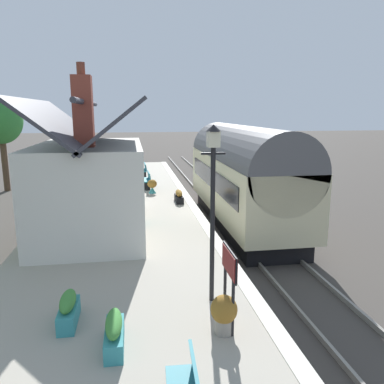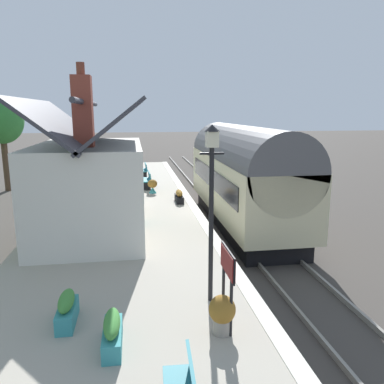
{
  "view_description": "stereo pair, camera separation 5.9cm",
  "coord_description": "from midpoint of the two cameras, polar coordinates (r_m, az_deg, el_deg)",
  "views": [
    {
      "loc": [
        -15.1,
        3.77,
        4.87
      ],
      "look_at": [
        -0.88,
        1.5,
        1.84
      ],
      "focal_mm": 35.66,
      "sensor_mm": 36.0,
      "label": 1
    },
    {
      "loc": [
        -15.1,
        3.71,
        4.87
      ],
      "look_at": [
        -0.88,
        1.5,
        1.84
      ],
      "focal_mm": 35.66,
      "sensor_mm": 36.0,
      "label": 2
    }
  ],
  "objects": [
    {
      "name": "planter_under_sign",
      "position": [
        17.33,
        -2.06,
        -0.65
      ],
      "size": [
        1.03,
        0.32,
        0.57
      ],
      "color": "black",
      "rests_on": "platform"
    },
    {
      "name": "rail_near",
      "position": [
        16.73,
        10.07,
        -4.98
      ],
      "size": [
        52.0,
        0.08,
        0.14
      ],
      "primitive_type": "cube",
      "color": "gray",
      "rests_on": "ground"
    },
    {
      "name": "ground_plane",
      "position": [
        16.3,
        4.64,
        -5.54
      ],
      "size": [
        160.0,
        160.0,
        0.0
      ],
      "primitive_type": "plane",
      "color": "#423D38"
    },
    {
      "name": "planter_edge_near",
      "position": [
        8.06,
        -18.21,
        -16.34
      ],
      "size": [
        0.98,
        0.32,
        0.62
      ],
      "color": "teal",
      "rests_on": "platform"
    },
    {
      "name": "planter_corner_building",
      "position": [
        19.32,
        -6.07,
        0.91
      ],
      "size": [
        0.48,
        0.48,
        0.7
      ],
      "color": "teal",
      "rests_on": "platform"
    },
    {
      "name": "rail_far",
      "position": [
        16.32,
        5.26,
        -5.27
      ],
      "size": [
        52.0,
        0.08,
        0.14
      ],
      "primitive_type": "cube",
      "color": "gray",
      "rests_on": "ground"
    },
    {
      "name": "platform_edge_coping",
      "position": [
        15.83,
        0.53,
        -2.83
      ],
      "size": [
        32.0,
        0.36,
        0.02
      ],
      "primitive_type": "cube",
      "color": "beige",
      "rests_on": "platform"
    },
    {
      "name": "station_building",
      "position": [
        13.19,
        -14.95,
        1.05
      ],
      "size": [
        6.12,
        3.62,
        5.43
      ],
      "color": "silver",
      "rests_on": "platform"
    },
    {
      "name": "bench_mid_platform",
      "position": [
        20.63,
        -6.82,
        1.88
      ],
      "size": [
        1.41,
        0.48,
        0.88
      ],
      "color": "#26727F",
      "rests_on": "platform"
    },
    {
      "name": "bench_near_building",
      "position": [
        24.13,
        -7.32,
        3.32
      ],
      "size": [
        1.41,
        0.47,
        0.88
      ],
      "color": "#26727F",
      "rests_on": "platform"
    },
    {
      "name": "planter_by_door",
      "position": [
        7.18,
        -11.81,
        -19.83
      ],
      "size": [
        1.06,
        0.32,
        0.6
      ],
      "color": "teal",
      "rests_on": "platform"
    },
    {
      "name": "platform",
      "position": [
        15.75,
        -10.28,
        -4.72
      ],
      "size": [
        32.0,
        6.33,
        0.84
      ],
      "primitive_type": "cube",
      "color": "#A39B8C",
      "rests_on": "ground"
    },
    {
      "name": "tree_far_right",
      "position": [
        26.27,
        -26.78,
        9.5
      ],
      "size": [
        2.86,
        2.56,
        5.86
      ],
      "color": "#4C3828",
      "rests_on": "ground"
    },
    {
      "name": "train",
      "position": [
        16.43,
        7.46,
        2.5
      ],
      "size": [
        10.0,
        2.73,
        4.32
      ],
      "color": "black",
      "rests_on": "ground"
    },
    {
      "name": "planter_bench_left",
      "position": [
        7.36,
        4.56,
        -17.54
      ],
      "size": [
        0.5,
        0.5,
        0.76
      ],
      "color": "gray",
      "rests_on": "platform"
    },
    {
      "name": "lamp_post_platform",
      "position": [
        7.8,
        2.93,
        1.58
      ],
      "size": [
        0.32,
        0.5,
        3.79
      ],
      "color": "black",
      "rests_on": "platform"
    },
    {
      "name": "station_sign_board",
      "position": [
        7.22,
        5.37,
        -11.34
      ],
      "size": [
        0.96,
        0.06,
        1.57
      ],
      "color": "black",
      "rests_on": "platform"
    }
  ]
}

